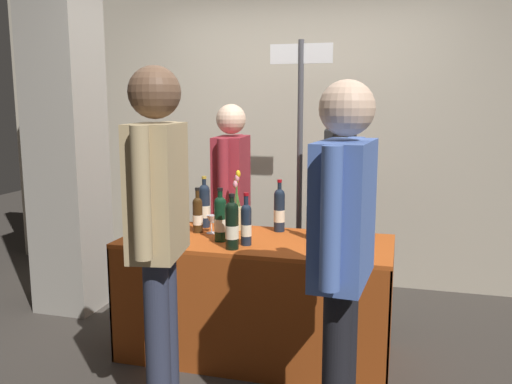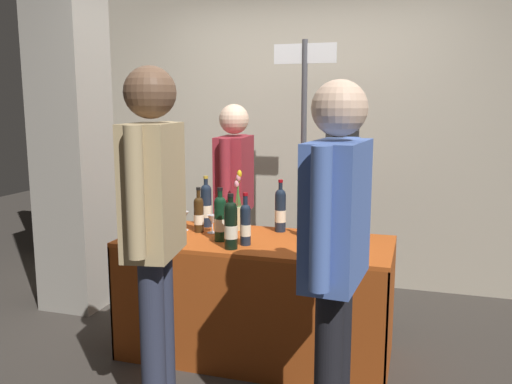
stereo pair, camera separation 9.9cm
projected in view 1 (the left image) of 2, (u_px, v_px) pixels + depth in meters
ground_plane at (256, 353)px, 3.44m from camera, size 12.00×12.00×0.00m
back_partition at (304, 129)px, 4.73m from camera, size 5.98×0.12×2.76m
concrete_pillar at (65, 111)px, 4.00m from camera, size 0.46×0.46×3.09m
tasting_table at (256, 275)px, 3.35m from camera, size 1.68×0.72×0.76m
featured_wine_bottle at (170, 213)px, 3.40m from camera, size 0.07×0.07×0.33m
display_bottle_0 at (204, 205)px, 3.62m from camera, size 0.08×0.08×0.35m
display_bottle_1 at (220, 218)px, 3.25m from camera, size 0.08×0.08×0.33m
display_bottle_2 at (155, 208)px, 3.52m from camera, size 0.08×0.08×0.35m
display_bottle_3 at (312, 219)px, 3.30m from camera, size 0.07×0.07×0.31m
display_bottle_4 at (198, 214)px, 3.47m from camera, size 0.07×0.07×0.30m
display_bottle_5 at (232, 225)px, 3.07m from camera, size 0.08×0.08×0.33m
display_bottle_6 at (279, 209)px, 3.50m from camera, size 0.07×0.07×0.35m
display_bottle_7 at (246, 224)px, 3.16m from camera, size 0.07×0.07×0.32m
wine_glass_near_vendor at (182, 217)px, 3.52m from camera, size 0.07×0.07×0.13m
wine_glass_mid at (211, 220)px, 3.45m from camera, size 0.07×0.07×0.12m
flower_vase at (236, 212)px, 3.55m from camera, size 0.09×0.09×0.40m
brochure_stand at (333, 243)px, 2.98m from camera, size 0.16×0.06×0.13m
vendor_presenter at (339, 188)px, 3.74m from camera, size 0.25×0.64×1.67m
vendor_assistant at (232, 191)px, 3.96m from camera, size 0.25×0.60×1.60m
taster_foreground_right at (158, 217)px, 2.50m from camera, size 0.27×0.55×1.77m
taster_foreground_left at (343, 239)px, 2.25m from camera, size 0.24×0.62×1.70m
booth_signpost at (300, 150)px, 4.11m from camera, size 0.48×0.04×2.08m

